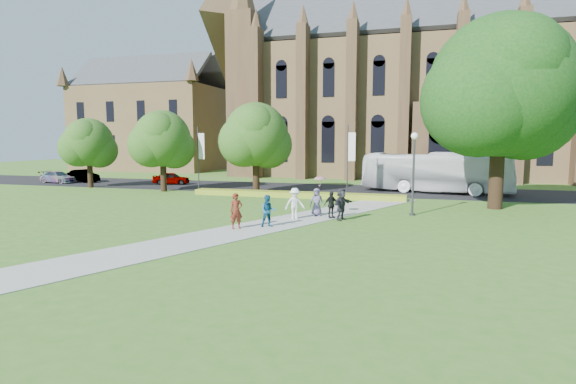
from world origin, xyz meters
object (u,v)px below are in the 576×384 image
(tour_coach, at_px, (436,172))
(pedestrian_0, at_px, (236,211))
(car_0, at_px, (171,178))
(car_1, at_px, (83,176))
(car_2, at_px, (58,177))
(streetlamp, at_px, (414,164))
(large_tree, at_px, (501,87))

(tour_coach, bearing_deg, pedestrian_0, 163.50)
(tour_coach, xyz_separation_m, car_0, (-27.10, 0.09, -1.18))
(car_1, height_order, car_2, car_1)
(car_0, bearing_deg, streetlamp, -134.13)
(tour_coach, bearing_deg, streetlamp, -176.72)
(car_1, bearing_deg, streetlamp, -92.59)
(car_0, bearing_deg, pedestrian_0, -158.03)
(streetlamp, bearing_deg, tour_coach, 82.08)
(tour_coach, height_order, pedestrian_0, tour_coach)
(tour_coach, height_order, car_2, tour_coach)
(car_1, bearing_deg, large_tree, -84.37)
(tour_coach, relative_size, car_2, 3.00)
(streetlamp, relative_size, car_2, 1.20)
(tour_coach, distance_m, pedestrian_0, 23.37)
(car_0, relative_size, car_2, 0.88)
(car_0, height_order, car_1, car_1)
(tour_coach, relative_size, car_1, 3.08)
(large_tree, height_order, pedestrian_0, large_tree)
(car_0, relative_size, car_1, 0.90)
(streetlamp, xyz_separation_m, car_0, (-25.24, 13.45, -2.62))
(pedestrian_0, bearing_deg, car_0, 91.75)
(car_1, relative_size, pedestrian_0, 2.23)
(car_1, relative_size, car_2, 0.98)
(streetlamp, distance_m, car_1, 38.66)
(large_tree, bearing_deg, pedestrian_0, -140.83)
(large_tree, xyz_separation_m, car_0, (-30.74, 8.95, -7.69))
(large_tree, relative_size, car_0, 3.42)
(car_1, xyz_separation_m, car_2, (-2.08, -1.57, -0.07))
(tour_coach, distance_m, car_0, 27.13)
(streetlamp, relative_size, large_tree, 0.40)
(streetlamp, relative_size, car_1, 1.22)
(tour_coach, bearing_deg, car_2, 103.84)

